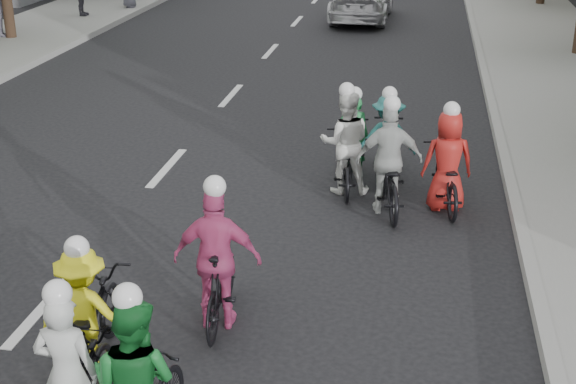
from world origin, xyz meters
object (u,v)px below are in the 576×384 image
(cyclist_3, at_px, (219,270))
(follow_car_lead, at_px, (362,0))
(cyclist_6, at_px, (345,153))
(spectator_0, at_px, (0,6))
(cyclist_5, at_px, (354,142))
(cyclist_2, at_px, (87,321))
(cyclist_7, at_px, (387,144))
(cyclist_8, at_px, (389,172))
(cyclist_4, at_px, (447,171))

(cyclist_3, relative_size, follow_car_lead, 0.38)
(cyclist_6, xyz_separation_m, spectator_0, (-11.78, 10.64, 0.41))
(cyclist_5, bearing_deg, cyclist_2, 70.44)
(cyclist_2, distance_m, cyclist_7, 6.89)
(cyclist_7, height_order, follow_car_lead, cyclist_7)
(cyclist_3, bearing_deg, follow_car_lead, -93.19)
(cyclist_7, bearing_deg, cyclist_5, -23.62)
(cyclist_2, distance_m, cyclist_5, 6.89)
(cyclist_6, bearing_deg, cyclist_3, 69.39)
(cyclist_7, bearing_deg, cyclist_3, 69.59)
(cyclist_8, height_order, spectator_0, spectator_0)
(cyclist_6, xyz_separation_m, cyclist_8, (0.76, -0.73, -0.02))
(cyclist_6, xyz_separation_m, follow_car_lead, (-1.08, 16.16, 0.05))
(cyclist_3, xyz_separation_m, follow_car_lead, (-0.05, 20.62, 0.02))
(cyclist_8, bearing_deg, follow_car_lead, -93.57)
(cyclist_6, height_order, follow_car_lead, cyclist_6)
(follow_car_lead, height_order, spectator_0, spectator_0)
(cyclist_4, relative_size, cyclist_8, 0.93)
(cyclist_3, xyz_separation_m, cyclist_7, (1.69, 5.13, -0.05))
(cyclist_3, bearing_deg, cyclist_8, -118.85)
(cyclist_3, relative_size, spectator_0, 1.03)
(cyclist_2, height_order, cyclist_5, cyclist_2)
(cyclist_8, xyz_separation_m, spectator_0, (-12.54, 11.37, 0.42))
(cyclist_2, distance_m, cyclist_8, 5.71)
(cyclist_6, distance_m, cyclist_8, 1.05)
(cyclist_3, relative_size, cyclist_8, 0.94)
(cyclist_2, relative_size, cyclist_5, 1.25)
(cyclist_3, height_order, cyclist_4, cyclist_3)
(cyclist_2, bearing_deg, cyclist_7, -118.83)
(cyclist_3, xyz_separation_m, cyclist_4, (2.68, 4.02, -0.09))
(cyclist_3, distance_m, cyclist_6, 4.59)
(cyclist_4, bearing_deg, cyclist_5, -48.89)
(cyclist_7, relative_size, follow_car_lead, 0.36)
(cyclist_4, bearing_deg, follow_car_lead, -89.58)
(cyclist_5, xyz_separation_m, cyclist_6, (-0.06, -0.89, 0.11))
(cyclist_6, bearing_deg, cyclist_4, 157.25)
(cyclist_3, distance_m, cyclist_4, 4.84)
(cyclist_5, relative_size, spectator_0, 0.86)
(cyclist_4, bearing_deg, cyclist_7, -56.84)
(cyclist_4, distance_m, cyclist_7, 1.49)
(spectator_0, bearing_deg, cyclist_7, -147.16)
(cyclist_8, bearing_deg, cyclist_4, -172.22)
(cyclist_7, height_order, spectator_0, spectator_0)
(cyclist_7, relative_size, spectator_0, 0.97)
(cyclist_6, distance_m, spectator_0, 15.88)
(cyclist_6, relative_size, follow_car_lead, 0.38)
(cyclist_4, relative_size, cyclist_5, 1.18)
(cyclist_4, bearing_deg, cyclist_6, -24.01)
(cyclist_2, height_order, follow_car_lead, cyclist_2)
(cyclist_3, height_order, cyclist_7, cyclist_3)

